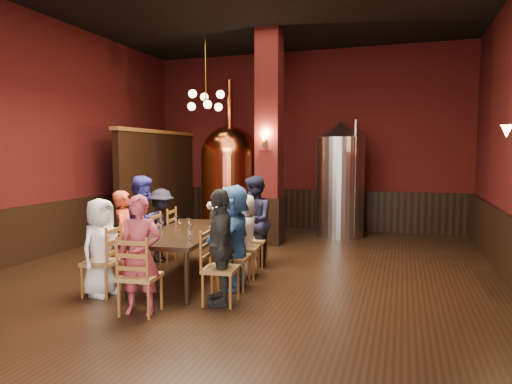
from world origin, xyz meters
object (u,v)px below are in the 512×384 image
(person_0, at_px, (101,247))
(copper_kettle, at_px, (230,178))
(rose_vase, at_px, (213,209))
(dining_table, at_px, (186,235))
(person_2, at_px, (144,223))
(steel_vessel, at_px, (340,179))
(person_1, at_px, (125,236))

(person_0, height_order, copper_kettle, copper_kettle)
(copper_kettle, xyz_separation_m, rose_vase, (0.92, -3.19, -0.33))
(person_0, xyz_separation_m, copper_kettle, (-0.08, 5.08, 0.67))
(copper_kettle, height_order, rose_vase, copper_kettle)
(person_0, bearing_deg, rose_vase, -16.46)
(dining_table, relative_size, rose_vase, 6.55)
(person_0, bearing_deg, dining_table, -26.92)
(person_2, height_order, copper_kettle, copper_kettle)
(copper_kettle, bearing_deg, dining_table, -78.40)
(steel_vessel, xyz_separation_m, rose_vase, (-1.67, -3.59, -0.33))
(person_1, distance_m, person_2, 0.67)
(person_2, distance_m, steel_vessel, 4.96)
(dining_table, relative_size, person_1, 1.80)
(dining_table, relative_size, copper_kettle, 0.68)
(copper_kettle, bearing_deg, person_2, -90.86)
(person_0, height_order, person_1, person_1)
(dining_table, height_order, copper_kettle, copper_kettle)
(dining_table, xyz_separation_m, person_1, (-0.81, -0.41, 0.00))
(person_1, distance_m, rose_vase, 1.56)
(person_1, distance_m, steel_vessel, 5.50)
(person_0, height_order, rose_vase, person_0)
(dining_table, xyz_separation_m, person_2, (-0.88, 0.24, 0.10))
(person_0, xyz_separation_m, steel_vessel, (2.51, 5.48, 0.67))
(rose_vase, bearing_deg, person_0, -114.19)
(dining_table, bearing_deg, copper_kettle, 95.89)
(person_2, xyz_separation_m, steel_vessel, (2.65, 4.15, 0.55))
(dining_table, xyz_separation_m, steel_vessel, (1.77, 4.40, 0.65))
(dining_table, relative_size, steel_vessel, 0.93)
(person_2, bearing_deg, person_1, -178.68)
(person_0, xyz_separation_m, person_1, (-0.07, 0.67, 0.02))
(dining_table, bearing_deg, rose_vase, 77.06)
(person_1, xyz_separation_m, copper_kettle, (-0.01, 4.42, 0.64))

